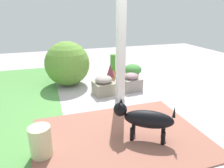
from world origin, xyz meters
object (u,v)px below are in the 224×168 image
round_shrub (67,64)px  dog (144,118)px  terracotta_pot_broad (133,71)px  porch_pillar (121,42)px  stone_planter_near (104,85)px  terracotta_pot_spiky (110,75)px  stone_planter_nearest (131,82)px  ceramic_urn (41,142)px  terracotta_pot_tall (113,69)px

round_shrub → dog: size_ratio=1.34×
terracotta_pot_broad → dog: 2.57m
porch_pillar → stone_planter_near: 1.07m
terracotta_pot_spiky → dog: bearing=174.2°
terracotta_pot_spiky → dog: size_ratio=0.66×
porch_pillar → stone_planter_nearest: size_ratio=5.34×
stone_planter_near → terracotta_pot_spiky: bearing=-31.7°
terracotta_pot_spiky → ceramic_urn: size_ratio=1.26×
stone_planter_nearest → terracotta_pot_tall: terracotta_pot_tall is taller
round_shrub → terracotta_pot_spiky: (-0.35, -0.96, -0.28)m
stone_planter_nearest → round_shrub: (0.80, 1.32, 0.34)m
round_shrub → ceramic_urn: 2.65m
dog → stone_planter_near: bearing=2.4°
stone_planter_nearest → stone_planter_near: size_ratio=0.95×
terracotta_pot_spiky → dog: (-2.27, 0.23, 0.09)m
stone_planter_nearest → terracotta_pot_spiky: bearing=38.0°
stone_planter_near → terracotta_pot_spiky: terracotta_pot_spiky is taller
porch_pillar → terracotta_pot_spiky: (0.86, -0.06, -0.93)m
round_shrub → ceramic_urn: (-2.55, 0.64, -0.32)m
stone_planter_near → terracotta_pot_tall: terracotta_pot_tall is taller
stone_planter_nearest → stone_planter_near: 0.66m
porch_pillar → terracotta_pot_spiky: size_ratio=4.52×
terracotta_pot_tall → dog: 2.91m
round_shrub → terracotta_pot_tall: 1.28m
porch_pillar → terracotta_pot_spiky: 1.26m
ceramic_urn → porch_pillar: bearing=-48.9°
stone_planter_nearest → terracotta_pot_broad: terracotta_pot_broad is taller
porch_pillar → terracotta_pot_spiky: porch_pillar is taller
porch_pillar → stone_planter_nearest: (0.40, -0.42, -0.99)m
terracotta_pot_spiky → stone_planter_near: bearing=148.3°
stone_planter_nearest → ceramic_urn: 2.62m
stone_planter_nearest → stone_planter_near: bearing=93.4°
round_shrub → dog: (-2.62, -0.73, -0.19)m
porch_pillar → dog: 1.66m
round_shrub → terracotta_pot_spiky: 1.06m
terracotta_pot_tall → dog: size_ratio=0.78×
dog → stone_planter_nearest: bearing=-17.8°
dog → porch_pillar: bearing=-6.8°
porch_pillar → terracotta_pot_broad: size_ratio=5.21×
terracotta_pot_broad → terracotta_pot_tall: terracotta_pot_tall is taller
terracotta_pot_spiky → terracotta_pot_broad: bearing=-77.8°
round_shrub → terracotta_pot_tall: (0.25, -1.22, -0.31)m
stone_planter_near → terracotta_pot_tall: (1.09, -0.57, 0.02)m
stone_planter_nearest → terracotta_pot_broad: size_ratio=0.98×
stone_planter_near → terracotta_pot_broad: bearing=-56.3°
porch_pillar → terracotta_pot_broad: 1.53m
porch_pillar → stone_planter_near: porch_pillar is taller
round_shrub → stone_planter_near: bearing=-142.1°
round_shrub → dog: round_shrub is taller
round_shrub → terracotta_pot_spiky: round_shrub is taller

